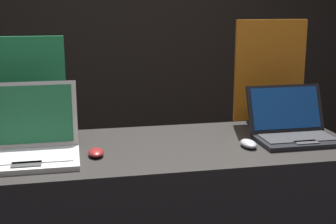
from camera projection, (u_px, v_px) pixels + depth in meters
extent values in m
cube|color=black|center=(123.00, 16.00, 3.59)|extent=(8.00, 0.05, 2.80)
cube|color=silver|center=(28.00, 160.00, 1.83)|extent=(0.39, 0.28, 0.02)
cube|color=#B7B7B7|center=(29.00, 156.00, 1.84)|extent=(0.34, 0.19, 0.00)
cube|color=#3F3F42|center=(26.00, 164.00, 1.74)|extent=(0.11, 0.06, 0.00)
cube|color=silver|center=(30.00, 115.00, 1.96)|extent=(0.39, 0.09, 0.27)
cube|color=#2D7F4C|center=(29.00, 114.00, 1.95)|extent=(0.35, 0.07, 0.23)
ellipsoid|color=maroon|center=(96.00, 152.00, 1.90)|extent=(0.06, 0.11, 0.03)
cube|color=black|center=(34.00, 138.00, 2.12)|extent=(0.17, 0.07, 0.02)
cube|color=#268C4C|center=(30.00, 87.00, 2.06)|extent=(0.31, 0.02, 0.44)
cube|color=black|center=(299.00, 141.00, 2.08)|extent=(0.37, 0.22, 0.02)
cube|color=#2D2D30|center=(297.00, 137.00, 2.10)|extent=(0.33, 0.16, 0.00)
cube|color=#3F3F42|center=(306.00, 142.00, 2.02)|extent=(0.10, 0.05, 0.00)
cube|color=black|center=(285.00, 108.00, 2.21)|extent=(0.37, 0.10, 0.21)
cube|color=#194C99|center=(286.00, 108.00, 2.20)|extent=(0.33, 0.08, 0.18)
ellipsoid|color=#B2B2B7|center=(248.00, 144.00, 2.02)|extent=(0.06, 0.11, 0.03)
cube|color=black|center=(267.00, 121.00, 2.42)|extent=(0.20, 0.07, 0.02)
cube|color=orange|center=(270.00, 70.00, 2.36)|extent=(0.37, 0.02, 0.51)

